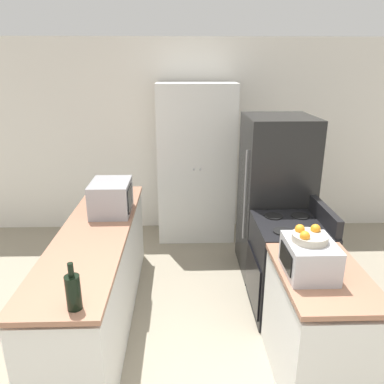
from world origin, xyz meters
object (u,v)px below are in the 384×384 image
Objects in this scene: stove at (288,267)px; refrigerator at (274,197)px; wine_bottle at (73,291)px; fruit_bowl at (309,236)px; microwave at (111,197)px; toaster_oven at (309,258)px; pantry_cabinet at (196,163)px.

stove is 0.89m from refrigerator.
fruit_bowl is at bearing 13.69° from wine_bottle.
fruit_bowl reaches higher than wine_bottle.
microwave is 1.51m from wine_bottle.
stove is 2.73× the size of toaster_oven.
wine_bottle is (-0.84, -2.89, -0.01)m from pantry_cabinet.
pantry_cabinet is 1.16× the size of refrigerator.
fruit_bowl reaches higher than toaster_oven.
toaster_oven is (-0.16, -1.62, 0.14)m from refrigerator.
fruit_bowl is (0.66, -2.53, 0.15)m from pantry_cabinet.
microwave is at bearing 143.13° from fruit_bowl.
microwave is at bearing 142.88° from toaster_oven.
refrigerator is 3.86× the size of microwave.
toaster_oven is at bearing -95.65° from refrigerator.
microwave is 1.91× the size of fruit_bowl.
toaster_oven is 0.16m from fruit_bowl.
fruit_bowl is (-0.17, -1.60, 0.29)m from refrigerator.
wine_bottle is 1.54m from fruit_bowl.
wine_bottle is 1.26× the size of fruit_bowl.
stove is 4.42× the size of fruit_bowl.
pantry_cabinet is 5.29× the size of toaster_oven.
stove is at bearing -64.92° from pantry_cabinet.
microwave is 1.18× the size of toaster_oven.
wine_bottle is at bearing -88.55° from microwave.
refrigerator reaches higher than wine_bottle.
pantry_cabinet is 1.63m from microwave.
pantry_cabinet is at bearing 73.88° from wine_bottle.
stove is at bearing -11.09° from microwave.
stove is 2.09m from wine_bottle.
stove is at bearing -92.01° from refrigerator.
refrigerator is at bearing 15.06° from microwave.
microwave reaches higher than wine_bottle.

